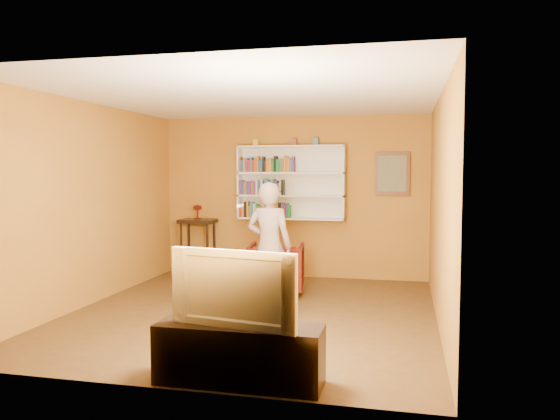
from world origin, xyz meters
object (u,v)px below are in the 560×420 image
object	(u,v)px
bookshelf	(292,183)
ruby_lustre	(198,209)
console_table	(198,229)
television	(239,287)
armchair	(276,268)
person	(269,246)
tv_cabinet	(239,354)

from	to	relation	value
bookshelf	ruby_lustre	size ratio (longest dim) A/B	7.31
console_table	television	bearing A→B (deg)	-64.60
bookshelf	ruby_lustre	xyz separation A→B (m)	(-1.62, -0.16, -0.45)
ruby_lustre	armchair	distance (m)	2.12
bookshelf	person	world-z (taller)	bookshelf
console_table	ruby_lustre	bearing A→B (deg)	153.43
television	armchair	bearing A→B (deg)	107.92
bookshelf	armchair	xyz separation A→B (m)	(0.03, -1.26, -1.23)
person	television	world-z (taller)	person
bookshelf	person	distance (m)	2.34
bookshelf	armchair	world-z (taller)	bookshelf
bookshelf	television	size ratio (longest dim) A/B	1.61
bookshelf	tv_cabinet	bearing A→B (deg)	-83.62
console_table	person	distance (m)	2.71
person	ruby_lustre	bearing A→B (deg)	-43.36
bookshelf	armchair	bearing A→B (deg)	-88.59
ruby_lustre	person	world-z (taller)	person
tv_cabinet	television	size ratio (longest dim) A/B	1.26
console_table	television	xyz separation A→B (m)	(2.14, -4.50, 0.03)
console_table	person	bearing A→B (deg)	-48.97
ruby_lustre	television	world-z (taller)	ruby_lustre
bookshelf	person	size ratio (longest dim) A/B	1.09
bookshelf	ruby_lustre	bearing A→B (deg)	-174.36
ruby_lustre	armchair	bearing A→B (deg)	-33.64
console_table	armchair	bearing A→B (deg)	-33.64
ruby_lustre	person	size ratio (longest dim) A/B	0.15
tv_cabinet	television	xyz separation A→B (m)	(0.00, 0.00, 0.57)
armchair	tv_cabinet	bearing A→B (deg)	90.49
console_table	person	size ratio (longest dim) A/B	0.58
armchair	television	size ratio (longest dim) A/B	0.73
console_table	ruby_lustre	distance (m)	0.34
bookshelf	console_table	distance (m)	1.81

